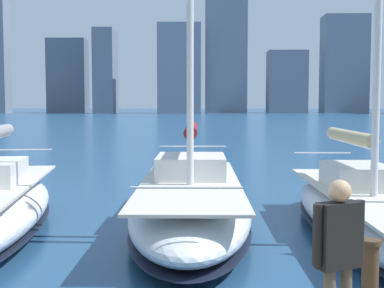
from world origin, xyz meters
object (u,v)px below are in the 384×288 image
Objects in this scene: sailboat_tan at (363,210)px; mooring_post at (370,275)px; sailboat_maroon at (191,203)px; person_black_shirt at (339,246)px.

mooring_post is at bearing 74.26° from sailboat_tan.
sailboat_maroon is 11.48× the size of mooring_post.
sailboat_maroon is (4.00, -0.59, 0.05)m from sailboat_tan.
sailboat_tan reaches higher than person_black_shirt.
person_black_shirt is (2.29, 6.84, 1.00)m from sailboat_tan.
sailboat_maroon is at bearing -70.69° from mooring_post.
sailboat_tan is 5.94× the size of person_black_shirt.
sailboat_maroon is 6.99m from mooring_post.
sailboat_tan is 6.25m from mooring_post.
sailboat_tan is 0.99× the size of sailboat_maroon.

